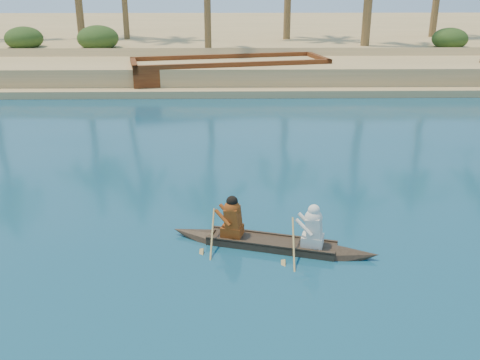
{
  "coord_description": "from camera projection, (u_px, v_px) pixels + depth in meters",
  "views": [
    {
      "loc": [
        1.32,
        -4.77,
        5.66
      ],
      "look_at": [
        1.55,
        7.49,
        1.05
      ],
      "focal_mm": 40.0,
      "sensor_mm": 36.0,
      "label": 1
    }
  ],
  "objects": [
    {
      "name": "sandy_embankment",
      "position": [
        215.0,
        38.0,
        50.13
      ],
      "size": [
        150.0,
        51.0,
        1.5
      ],
      "color": "tan",
      "rests_on": "ground"
    },
    {
      "name": "shrub_cluster",
      "position": [
        210.0,
        51.0,
        35.49
      ],
      "size": [
        100.0,
        6.0,
        2.4
      ],
      "primitive_type": null,
      "color": "#223B15",
      "rests_on": "ground"
    },
    {
      "name": "barge_mid",
      "position": [
        229.0,
        74.0,
        30.2
      ],
      "size": [
        11.34,
        5.77,
        1.8
      ],
      "rotation": [
        0.0,
        0.0,
        0.21
      ],
      "color": "brown",
      "rests_on": "ground"
    },
    {
      "name": "canoe",
      "position": [
        271.0,
        237.0,
        11.97
      ],
      "size": [
        4.72,
        1.97,
        1.31
      ],
      "rotation": [
        0.0,
        0.0,
        -0.29
      ],
      "color": "#3B2B20",
      "rests_on": "ground"
    }
  ]
}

